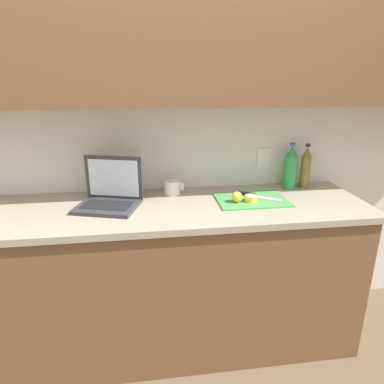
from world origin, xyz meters
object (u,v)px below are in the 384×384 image
object	(u,v)px
lemon_half_cut	(251,198)
lemon_whole_beside	(237,197)
knife	(251,195)
measuring_cup	(172,187)
bottle_oil_tall	(306,168)
cutting_board	(252,199)
laptop	(110,195)
bottle_green_soda	(290,168)

from	to	relation	value
lemon_half_cut	lemon_whole_beside	xyz separation A→B (m)	(-0.08, -0.00, 0.01)
knife	lemon_whole_beside	xyz separation A→B (m)	(-0.11, -0.08, 0.02)
lemon_half_cut	lemon_whole_beside	size ratio (longest dim) A/B	1.11
measuring_cup	lemon_whole_beside	bearing A→B (deg)	-31.44
knife	bottle_oil_tall	distance (m)	0.43
knife	bottle_oil_tall	bearing A→B (deg)	54.49
cutting_board	bottle_oil_tall	size ratio (longest dim) A/B	1.43
knife	laptop	bearing A→B (deg)	-144.59
laptop	bottle_green_soda	world-z (taller)	bottle_green_soda
lemon_whole_beside	bottle_oil_tall	xyz separation A→B (m)	(0.50, 0.23, 0.09)
lemon_half_cut	knife	bearing A→B (deg)	70.04
cutting_board	lemon_half_cut	xyz separation A→B (m)	(-0.02, -0.04, 0.02)
knife	measuring_cup	xyz separation A→B (m)	(-0.45, 0.13, 0.03)
knife	measuring_cup	world-z (taller)	measuring_cup
cutting_board	knife	world-z (taller)	knife
cutting_board	bottle_green_soda	size ratio (longest dim) A/B	1.39
cutting_board	lemon_whole_beside	xyz separation A→B (m)	(-0.10, -0.04, 0.03)
knife	bottle_green_soda	bearing A→B (deg)	60.67
lemon_half_cut	bottle_green_soda	bearing A→B (deg)	35.31
cutting_board	bottle_oil_tall	distance (m)	0.46
laptop	bottle_oil_tall	size ratio (longest dim) A/B	1.36
bottle_green_soda	bottle_oil_tall	xyz separation A→B (m)	(0.10, 0.00, -0.00)
lemon_whole_beside	bottle_oil_tall	bearing A→B (deg)	24.54
lemon_half_cut	bottle_oil_tall	bearing A→B (deg)	28.35
cutting_board	bottle_oil_tall	bearing A→B (deg)	25.27
laptop	knife	bearing A→B (deg)	18.38
laptop	lemon_whole_beside	distance (m)	0.70
bottle_green_soda	bottle_oil_tall	world-z (taller)	bottle_green_soda
cutting_board	knife	xyz separation A→B (m)	(0.01, 0.04, 0.01)
knife	lemon_half_cut	xyz separation A→B (m)	(-0.03, -0.08, 0.01)
cutting_board	lemon_whole_beside	bearing A→B (deg)	-158.56
laptop	cutting_board	bearing A→B (deg)	15.18
knife	bottle_oil_tall	world-z (taller)	bottle_oil_tall
knife	measuring_cup	bearing A→B (deg)	-161.46
bottle_green_soda	measuring_cup	bearing A→B (deg)	-178.43
lemon_half_cut	bottle_green_soda	size ratio (longest dim) A/B	0.23
knife	lemon_half_cut	bearing A→B (deg)	-75.88
bottle_oil_tall	lemon_half_cut	bearing A→B (deg)	-151.65
cutting_board	knife	bearing A→B (deg)	75.78
bottle_green_soda	laptop	bearing A→B (deg)	-171.47
measuring_cup	cutting_board	bearing A→B (deg)	-21.13
lemon_whole_beside	bottle_green_soda	xyz separation A→B (m)	(0.40, 0.23, 0.09)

